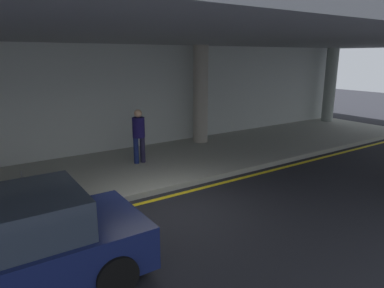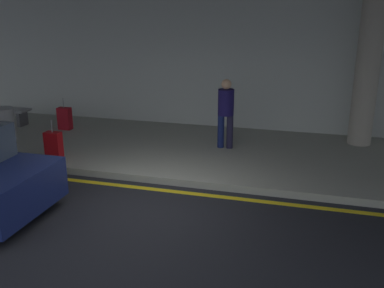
{
  "view_description": "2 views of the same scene",
  "coord_description": "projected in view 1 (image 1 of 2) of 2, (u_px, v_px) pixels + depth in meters",
  "views": [
    {
      "loc": [
        -3.6,
        -6.26,
        3.4
      ],
      "look_at": [
        2.05,
        2.19,
        0.81
      ],
      "focal_mm": 32.35,
      "sensor_mm": 36.0,
      "label": 1
    },
    {
      "loc": [
        2.69,
        -6.6,
        3.4
      ],
      "look_at": [
        0.45,
        1.53,
        0.74
      ],
      "focal_mm": 40.26,
      "sensor_mm": 36.0,
      "label": 2
    }
  ],
  "objects": [
    {
      "name": "car_navy",
      "position": [
        3.0,
        252.0,
        4.88
      ],
      "size": [
        4.1,
        1.92,
        1.5
      ],
      "rotation": [
        0.0,
        0.0,
        0.06
      ],
      "color": "#151E51",
      "rests_on": "ground"
    },
    {
      "name": "terminal_back_wall",
      "position": [
        90.0,
        102.0,
        11.66
      ],
      "size": [
        26.0,
        0.3,
        3.8
      ],
      "primitive_type": "cube",
      "color": "#ADB4AF",
      "rests_on": "ground"
    },
    {
      "name": "suitcase_upright_primary",
      "position": [
        24.0,
        197.0,
        7.4
      ],
      "size": [
        0.36,
        0.22,
        0.9
      ],
      "rotation": [
        0.0,
        0.0,
        0.29
      ],
      "color": "#A20B11",
      "rests_on": "sidewalk"
    },
    {
      "name": "support_column_left_mid",
      "position": [
        201.0,
        95.0,
        13.13
      ],
      "size": [
        0.57,
        0.57,
        3.65
      ],
      "primitive_type": "cylinder",
      "color": "gray",
      "rests_on": "sidewalk"
    },
    {
      "name": "sidewalk",
      "position": [
        118.0,
        171.0,
        10.3
      ],
      "size": [
        26.0,
        4.2,
        0.15
      ],
      "primitive_type": "cube",
      "color": "gray",
      "rests_on": "ground"
    },
    {
      "name": "lane_stripe_yellow",
      "position": [
        155.0,
        200.0,
        8.41
      ],
      "size": [
        26.0,
        0.14,
        0.01
      ],
      "primitive_type": "cube",
      "color": "yellow",
      "rests_on": "ground"
    },
    {
      "name": "ground_plane",
      "position": [
        170.0,
        211.0,
        7.82
      ],
      "size": [
        60.0,
        60.0,
        0.0
      ],
      "primitive_type": "plane",
      "color": "black"
    },
    {
      "name": "ceiling_overhang",
      "position": [
        117.0,
        34.0,
        8.94
      ],
      "size": [
        28.0,
        13.2,
        0.3
      ],
      "primitive_type": "cube",
      "color": "gray",
      "rests_on": "support_column_far_left"
    },
    {
      "name": "support_column_center",
      "position": [
        330.0,
        85.0,
        17.44
      ],
      "size": [
        0.57,
        0.57,
        3.65
      ],
      "primitive_type": "cylinder",
      "color": "gray",
      "rests_on": "sidewalk"
    },
    {
      "name": "traveler_with_luggage",
      "position": [
        139.0,
        133.0,
        10.63
      ],
      "size": [
        0.38,
        0.38,
        1.68
      ],
      "rotation": [
        0.0,
        0.0,
        5.48
      ],
      "color": "#121C4D",
      "rests_on": "sidewalk"
    }
  ]
}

